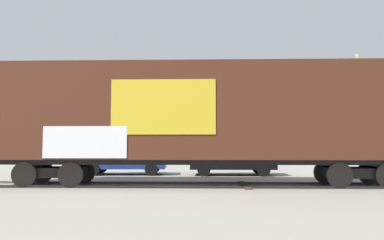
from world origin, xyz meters
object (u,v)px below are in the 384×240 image
(parked_car_blue, at_px, (125,159))
(parked_car_black, at_px, (231,159))
(freight_car, at_px, (203,115))
(flagpole, at_px, (358,92))

(parked_car_blue, height_order, parked_car_black, parked_car_black)
(freight_car, xyz_separation_m, flagpole, (9.76, 10.71, 2.38))
(parked_car_black, bearing_deg, freight_car, -103.45)
(freight_car, relative_size, parked_car_blue, 3.75)
(flagpole, height_order, parked_car_black, flagpole)
(parked_car_blue, xyz_separation_m, parked_car_black, (5.58, 0.09, 0.03))
(flagpole, bearing_deg, parked_car_black, -146.51)
(freight_car, relative_size, parked_car_black, 3.78)
(flagpole, xyz_separation_m, parked_car_black, (-8.55, -5.66, -4.23))
(freight_car, bearing_deg, flagpole, 47.65)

